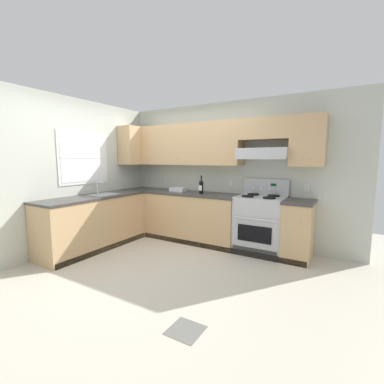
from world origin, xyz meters
The scene contains 9 objects.
ground_plane centered at (0.00, 0.00, 0.00)m, with size 7.04×7.04×0.00m, color beige.
floor_accent_tile centered at (1.28, -1.08, 0.00)m, with size 0.30×0.30×0.01m, color slate.
wall_back centered at (0.39, 1.53, 1.48)m, with size 4.68×0.57×2.55m.
wall_left centered at (-1.59, 0.23, 1.34)m, with size 0.47×4.00×2.55m.
counter_back_run centered at (-0.01, 1.24, 0.45)m, with size 3.60×0.65×0.91m.
counter_left_run centered at (-1.24, 0.00, 0.46)m, with size 0.63×1.91×1.13m.
stove centered at (1.26, 1.25, 0.48)m, with size 0.76×0.62×1.20m.
wine_bottle centered at (0.18, 1.22, 1.04)m, with size 0.08×0.08×0.33m.
bowl centered at (-0.37, 1.30, 0.93)m, with size 0.30×0.21×0.07m.
Camera 1 is at (2.46, -2.95, 1.53)m, focal length 24.76 mm.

